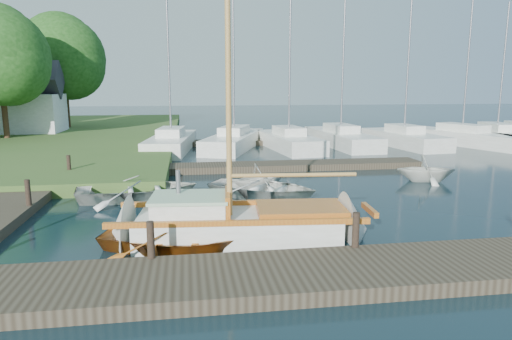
{
  "coord_description": "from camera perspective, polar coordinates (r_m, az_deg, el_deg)",
  "views": [
    {
      "loc": [
        -2.2,
        -14.35,
        3.87
      ],
      "look_at": [
        0.0,
        0.0,
        1.2
      ],
      "focal_mm": 32.0,
      "sensor_mm": 36.0,
      "label": 1
    }
  ],
  "objects": [
    {
      "name": "ground",
      "position": [
        15.03,
        0.0,
        -4.5
      ],
      "size": [
        160.0,
        160.0,
        0.0
      ],
      "primitive_type": "plane",
      "color": "black",
      "rests_on": "ground"
    },
    {
      "name": "near_dock",
      "position": [
        9.41,
        5.68,
        -12.93
      ],
      "size": [
        18.0,
        2.2,
        0.3
      ],
      "primitive_type": "cube",
      "color": "#30281D",
      "rests_on": "ground"
    },
    {
      "name": "left_dock",
      "position": [
        17.75,
        -27.6,
        -2.89
      ],
      "size": [
        2.2,
        18.0,
        0.3
      ],
      "primitive_type": "cube",
      "color": "#30281D",
      "rests_on": "ground"
    },
    {
      "name": "far_dock",
      "position": [
        21.6,
        2.64,
        0.49
      ],
      "size": [
        14.0,
        1.6,
        0.3
      ],
      "primitive_type": "cube",
      "color": "#30281D",
      "rests_on": "ground"
    },
    {
      "name": "pontoon",
      "position": [
        32.92,
        13.13,
        3.66
      ],
      "size": [
        30.0,
        1.6,
        0.3
      ],
      "primitive_type": "cube",
      "color": "#30281D",
      "rests_on": "ground"
    },
    {
      "name": "mooring_post_1",
      "position": [
        9.91,
        -13.03,
        -8.52
      ],
      "size": [
        0.16,
        0.16,
        0.8
      ],
      "primitive_type": "cylinder",
      "color": "black",
      "rests_on": "near_dock"
    },
    {
      "name": "mooring_post_2",
      "position": [
        10.55,
        12.36,
        -7.32
      ],
      "size": [
        0.16,
        0.16,
        0.8
      ],
      "primitive_type": "cylinder",
      "color": "black",
      "rests_on": "near_dock"
    },
    {
      "name": "mooring_post_4",
      "position": [
        15.46,
        -26.61,
        -2.53
      ],
      "size": [
        0.16,
        0.16,
        0.8
      ],
      "primitive_type": "cylinder",
      "color": "black",
      "rests_on": "left_dock"
    },
    {
      "name": "mooring_post_5",
      "position": [
        20.19,
        -22.35,
        0.6
      ],
      "size": [
        0.16,
        0.16,
        0.8
      ],
      "primitive_type": "cylinder",
      "color": "black",
      "rests_on": "left_dock"
    },
    {
      "name": "sailboat",
      "position": [
        11.68,
        -1.47,
        -7.15
      ],
      "size": [
        7.29,
        2.57,
        9.83
      ],
      "rotation": [
        0.0,
        0.0,
        -0.09
      ],
      "color": "beige",
      "rests_on": "ground"
    },
    {
      "name": "dinghy",
      "position": [
        11.25,
        -9.99,
        -7.84
      ],
      "size": [
        4.21,
        3.5,
        0.75
      ],
      "primitive_type": "imported",
      "rotation": [
        0.0,
        0.0,
        1.29
      ],
      "color": "#8D3817",
      "rests_on": "ground"
    },
    {
      "name": "tender_a",
      "position": [
        16.39,
        -14.53,
        -2.05
      ],
      "size": [
        4.5,
        3.5,
        0.85
      ],
      "primitive_type": "imported",
      "rotation": [
        0.0,
        0.0,
        1.72
      ],
      "color": "beige",
      "rests_on": "ground"
    },
    {
      "name": "tender_b",
      "position": [
        17.12,
        0.36,
        -0.71
      ],
      "size": [
        2.7,
        2.55,
        1.13
      ],
      "primitive_type": "imported",
      "rotation": [
        0.0,
        0.0,
        1.98
      ],
      "color": "beige",
      "rests_on": "ground"
    },
    {
      "name": "tender_c",
      "position": [
        16.17,
        0.82,
        -1.96
      ],
      "size": [
        4.79,
        4.43,
        0.81
      ],
      "primitive_type": "imported",
      "rotation": [
        0.0,
        0.0,
        1.01
      ],
      "color": "beige",
      "rests_on": "ground"
    },
    {
      "name": "tender_d",
      "position": [
        20.01,
        20.46,
        0.39
      ],
      "size": [
        2.71,
        2.47,
        1.23
      ],
      "primitive_type": "imported",
      "rotation": [
        0.0,
        0.0,
        1.35
      ],
      "color": "beige",
      "rests_on": "ground"
    },
    {
      "name": "marina_boat_0",
      "position": [
        28.33,
        -10.54,
        3.54
      ],
      "size": [
        3.19,
        8.14,
        10.12
      ],
      "rotation": [
        0.0,
        0.0,
        1.44
      ],
      "color": "beige",
      "rests_on": "ground"
    },
    {
      "name": "marina_boat_1",
      "position": [
        28.89,
        -2.74,
        3.82
      ],
      "size": [
        4.93,
        8.69,
        9.46
      ],
      "rotation": [
        0.0,
        0.0,
        1.23
      ],
      "color": "beige",
      "rests_on": "ground"
    },
    {
      "name": "marina_boat_2",
      "position": [
        28.57,
        4.12,
        3.76
      ],
      "size": [
        2.99,
        7.7,
        10.78
      ],
      "rotation": [
        0.0,
        0.0,
        1.68
      ],
      "color": "beige",
      "rests_on": "ground"
    },
    {
      "name": "marina_boat_3",
      "position": [
        30.8,
        10.53,
        4.09
      ],
      "size": [
        2.64,
        8.96,
        11.25
      ],
      "rotation": [
        0.0,
        0.0,
        1.62
      ],
      "color": "beige",
      "rests_on": "ground"
    },
    {
      "name": "marina_boat_4",
      "position": [
        31.46,
        17.99,
        3.88
      ],
      "size": [
        3.03,
        7.63,
        10.08
      ],
      "rotation": [
        0.0,
        0.0,
        1.68
      ],
      "color": "beige",
      "rests_on": "ground"
    },
    {
      "name": "marina_boat_5",
      "position": [
        33.67,
        24.34,
        3.88
      ],
      "size": [
        5.03,
        9.46,
        12.25
      ],
      "rotation": [
        0.0,
        0.0,
        1.9
      ],
      "color": "beige",
      "rests_on": "ground"
    },
    {
      "name": "marina_boat_6",
      "position": [
        35.4,
        27.87,
        3.84
      ],
      "size": [
        3.45,
        8.53,
        9.29
      ],
      "rotation": [
        0.0,
        0.0,
        1.42
      ],
      "color": "beige",
      "rests_on": "ground"
    },
    {
      "name": "house_c",
      "position": [
        38.24,
        -26.91,
        7.37
      ],
      "size": [
        5.25,
        4.0,
        5.28
      ],
      "color": "silver",
      "rests_on": "shore"
    },
    {
      "name": "tree_7",
      "position": [
        41.64,
        -22.9,
        12.83
      ],
      "size": [
        6.83,
        6.83,
        9.38
      ],
      "color": "#332114",
      "rests_on": "shore"
    }
  ]
}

